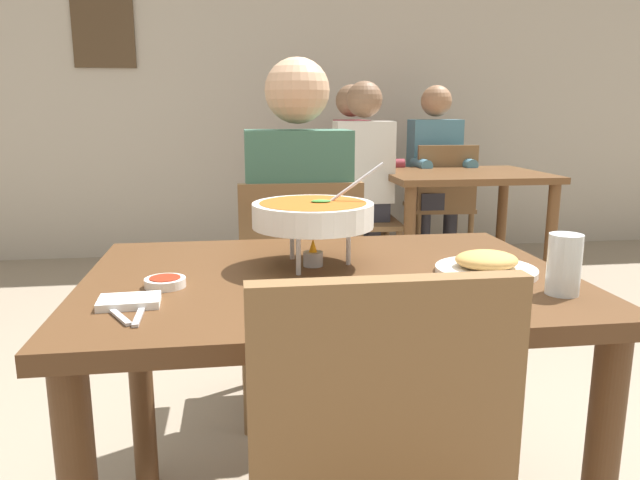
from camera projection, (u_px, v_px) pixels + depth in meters
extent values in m
cube|color=#BCB2A3|center=(260.00, 62.00, 4.63)|extent=(10.00, 0.10, 3.00)
cube|color=#4C3823|center=(103.00, 28.00, 4.37)|extent=(0.44, 0.03, 0.56)
cube|color=#51331C|center=(329.00, 282.00, 1.44)|extent=(1.15, 0.83, 0.04)
cylinder|color=#51331C|center=(141.00, 377.00, 1.79)|extent=(0.07, 0.07, 0.71)
cylinder|color=#51331C|center=(468.00, 357.00, 1.93)|extent=(0.07, 0.07, 0.71)
cube|color=brown|center=(296.00, 299.00, 2.27)|extent=(0.44, 0.44, 0.03)
cube|color=brown|center=(302.00, 249.00, 2.03)|extent=(0.42, 0.04, 0.45)
cylinder|color=brown|center=(337.00, 334.00, 2.53)|extent=(0.04, 0.04, 0.42)
cylinder|color=brown|center=(246.00, 339.00, 2.48)|extent=(0.04, 0.04, 0.42)
cylinder|color=brown|center=(354.00, 372.00, 2.16)|extent=(0.04, 0.04, 0.42)
cylinder|color=brown|center=(248.00, 379.00, 2.11)|extent=(0.04, 0.04, 0.42)
cylinder|color=#2D2D38|center=(321.00, 348.00, 2.35)|extent=(0.10, 0.10, 0.45)
cylinder|color=#2D2D38|center=(270.00, 350.00, 2.32)|extent=(0.10, 0.10, 0.45)
cube|color=#2D2D38|center=(296.00, 282.00, 2.24)|extent=(0.32, 0.32, 0.12)
cube|color=#3D6B56|center=(298.00, 203.00, 2.09)|extent=(0.36, 0.20, 0.50)
sphere|color=tan|center=(297.00, 91.00, 2.01)|extent=(0.22, 0.22, 0.22)
cylinder|color=#3D6B56|center=(334.00, 207.00, 2.32)|extent=(0.08, 0.28, 0.08)
cylinder|color=#3D6B56|center=(251.00, 209.00, 2.27)|extent=(0.08, 0.28, 0.08)
cube|color=brown|center=(387.00, 422.00, 0.91)|extent=(0.42, 0.04, 0.45)
cylinder|color=silver|center=(348.00, 245.00, 1.51)|extent=(0.01, 0.01, 0.10)
cylinder|color=silver|center=(292.00, 240.00, 1.56)|extent=(0.01, 0.01, 0.10)
cylinder|color=silver|center=(298.00, 254.00, 1.41)|extent=(0.01, 0.01, 0.10)
torus|color=silver|center=(313.00, 227.00, 1.48)|extent=(0.21, 0.21, 0.01)
cylinder|color=#B2B2B7|center=(313.00, 259.00, 1.50)|extent=(0.05, 0.05, 0.04)
cone|color=orange|center=(313.00, 246.00, 1.50)|extent=(0.02, 0.02, 0.04)
cylinder|color=white|center=(313.00, 215.00, 1.48)|extent=(0.30, 0.30, 0.06)
cylinder|color=#B75119|center=(313.00, 205.00, 1.47)|extent=(0.26, 0.26, 0.01)
ellipsoid|color=#388433|center=(321.00, 201.00, 1.47)|extent=(0.05, 0.03, 0.01)
cylinder|color=silver|center=(347.00, 189.00, 1.50)|extent=(0.18, 0.01, 0.13)
cylinder|color=white|center=(372.00, 303.00, 1.19)|extent=(0.24, 0.24, 0.01)
ellipsoid|color=white|center=(373.00, 290.00, 1.19)|extent=(0.15, 0.13, 0.04)
cylinder|color=white|center=(486.00, 270.00, 1.43)|extent=(0.24, 0.24, 0.01)
ellipsoid|color=tan|center=(487.00, 260.00, 1.43)|extent=(0.15, 0.13, 0.04)
cylinder|color=white|center=(165.00, 283.00, 1.32)|extent=(0.09, 0.09, 0.02)
cylinder|color=maroon|center=(165.00, 279.00, 1.32)|extent=(0.07, 0.07, 0.01)
cube|color=white|center=(129.00, 301.00, 1.20)|extent=(0.12, 0.09, 0.02)
cube|color=silver|center=(114.00, 312.00, 1.15)|extent=(0.09, 0.16, 0.01)
cube|color=silver|center=(141.00, 311.00, 1.16)|extent=(0.01, 0.17, 0.01)
cylinder|color=silver|center=(564.00, 264.00, 1.26)|extent=(0.07, 0.07, 0.13)
cylinder|color=#4C331E|center=(563.00, 274.00, 1.27)|extent=(0.06, 0.06, 0.08)
cube|color=brown|center=(463.00, 175.00, 3.79)|extent=(1.00, 0.80, 0.04)
cylinder|color=brown|center=(409.00, 247.00, 3.48)|extent=(0.07, 0.07, 0.71)
cylinder|color=brown|center=(551.00, 243.00, 3.60)|extent=(0.07, 0.07, 0.71)
cylinder|color=brown|center=(381.00, 225.00, 4.14)|extent=(0.07, 0.07, 0.71)
cylinder|color=brown|center=(501.00, 222.00, 4.26)|extent=(0.07, 0.07, 0.71)
cube|color=brown|center=(438.00, 207.00, 4.41)|extent=(0.47, 0.47, 0.03)
cube|color=brown|center=(447.00, 178.00, 4.17)|extent=(0.42, 0.07, 0.45)
cylinder|color=brown|center=(455.00, 232.00, 4.66)|extent=(0.04, 0.04, 0.42)
cylinder|color=brown|center=(406.00, 233.00, 4.63)|extent=(0.04, 0.04, 0.42)
cylinder|color=brown|center=(470.00, 242.00, 4.29)|extent=(0.04, 0.04, 0.42)
cylinder|color=brown|center=(418.00, 243.00, 4.26)|extent=(0.04, 0.04, 0.42)
cube|color=brown|center=(364.00, 223.00, 3.80)|extent=(0.46, 0.46, 0.03)
cube|color=brown|center=(359.00, 182.00, 3.95)|extent=(0.42, 0.06, 0.45)
cylinder|color=brown|center=(337.00, 266.00, 3.65)|extent=(0.04, 0.04, 0.42)
cylinder|color=brown|center=(399.00, 264.00, 3.68)|extent=(0.04, 0.04, 0.42)
cylinder|color=brown|center=(331.00, 251.00, 4.02)|extent=(0.04, 0.04, 0.42)
cylinder|color=brown|center=(386.00, 250.00, 4.05)|extent=(0.04, 0.04, 0.42)
cube|color=brown|center=(340.00, 210.00, 4.29)|extent=(0.47, 0.47, 0.03)
cube|color=brown|center=(367.00, 176.00, 4.28)|extent=(0.07, 0.42, 0.45)
cylinder|color=brown|center=(309.00, 237.00, 4.48)|extent=(0.04, 0.04, 0.42)
cylinder|color=brown|center=(320.00, 248.00, 4.11)|extent=(0.04, 0.04, 0.42)
cylinder|color=brown|center=(358.00, 235.00, 4.56)|extent=(0.04, 0.04, 0.42)
cylinder|color=brown|center=(373.00, 245.00, 4.19)|extent=(0.04, 0.04, 0.42)
cylinder|color=#2D2D38|center=(423.00, 239.00, 4.34)|extent=(0.10, 0.10, 0.45)
cylinder|color=#2D2D38|center=(449.00, 238.00, 4.37)|extent=(0.10, 0.10, 0.45)
cube|color=#2D2D38|center=(436.00, 199.00, 4.33)|extent=(0.32, 0.32, 0.12)
cube|color=teal|center=(434.00, 155.00, 4.34)|extent=(0.36, 0.20, 0.50)
sphere|color=#A57756|center=(436.00, 101.00, 4.26)|extent=(0.22, 0.22, 0.22)
cylinder|color=teal|center=(421.00, 164.00, 4.14)|extent=(0.08, 0.28, 0.08)
cylinder|color=teal|center=(465.00, 164.00, 4.18)|extent=(0.08, 0.28, 0.08)
cylinder|color=#2D2D38|center=(373.00, 250.00, 3.98)|extent=(0.10, 0.10, 0.45)
cylinder|color=#2D2D38|center=(343.00, 251.00, 3.95)|extent=(0.10, 0.10, 0.45)
cube|color=#2D2D38|center=(360.00, 209.00, 3.87)|extent=(0.32, 0.32, 0.12)
cube|color=beige|center=(363.00, 162.00, 3.72)|extent=(0.36, 0.20, 0.50)
sphere|color=#846047|center=(364.00, 99.00, 3.64)|extent=(0.22, 0.22, 0.22)
cylinder|color=beige|center=(381.00, 167.00, 3.95)|extent=(0.08, 0.28, 0.08)
cylinder|color=beige|center=(333.00, 168.00, 3.90)|extent=(0.08, 0.28, 0.08)
cylinder|color=#2D2D38|center=(369.00, 241.00, 4.26)|extent=(0.10, 0.10, 0.45)
cylinder|color=#2D2D38|center=(363.00, 235.00, 4.45)|extent=(0.10, 0.10, 0.45)
cube|color=#2D2D38|center=(361.00, 199.00, 4.29)|extent=(0.32, 0.32, 0.12)
cube|color=maroon|center=(351.00, 156.00, 4.21)|extent=(0.20, 0.36, 0.50)
sphere|color=#846047|center=(352.00, 101.00, 4.13)|extent=(0.22, 0.22, 0.22)
cylinder|color=maroon|center=(384.00, 165.00, 4.10)|extent=(0.28, 0.08, 0.08)
cylinder|color=maroon|center=(373.00, 161.00, 4.41)|extent=(0.28, 0.08, 0.08)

